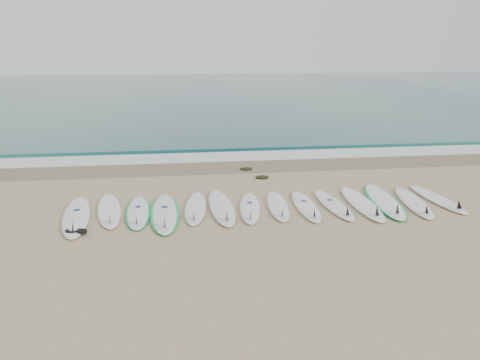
{
  "coord_description": "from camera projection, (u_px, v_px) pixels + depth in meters",
  "views": [
    {
      "loc": [
        -2.0,
        -10.56,
        3.74
      ],
      "look_at": [
        -0.46,
        1.11,
        0.4
      ],
      "focal_mm": 35.0,
      "sensor_mm": 36.0,
      "label": 1
    }
  ],
  "objects": [
    {
      "name": "surfboard_8",
      "position": [
        306.0,
        206.0,
        11.28
      ],
      "size": [
        0.6,
        2.41,
        0.31
      ],
      "rotation": [
        0.0,
        0.0,
        -0.04
      ],
      "color": "white",
      "rests_on": "ground"
    },
    {
      "name": "surfboard_3",
      "position": [
        165.0,
        213.0,
        10.81
      ],
      "size": [
        0.75,
        2.81,
        0.35
      ],
      "rotation": [
        0.0,
        0.0,
        0.03
      ],
      "color": "white",
      "rests_on": "ground"
    },
    {
      "name": "foam_band",
      "position": [
        237.0,
        156.0,
        16.58
      ],
      "size": [
        120.0,
        1.4,
        0.04
      ],
      "primitive_type": "cube",
      "color": "silver",
      "rests_on": "ground"
    },
    {
      "name": "surfboard_13",
      "position": [
        438.0,
        199.0,
        11.8
      ],
      "size": [
        0.62,
        2.45,
        0.31
      ],
      "rotation": [
        0.0,
        0.0,
        0.05
      ],
      "color": "white",
      "rests_on": "ground"
    },
    {
      "name": "surfboard_1",
      "position": [
        109.0,
        210.0,
        10.97
      ],
      "size": [
        0.93,
        2.62,
        0.33
      ],
      "rotation": [
        0.0,
        0.0,
        0.16
      ],
      "color": "white",
      "rests_on": "ground"
    },
    {
      "name": "surfboard_12",
      "position": [
        414.0,
        202.0,
        11.54
      ],
      "size": [
        0.93,
        2.57,
        0.32
      ],
      "rotation": [
        0.0,
        0.0,
        -0.17
      ],
      "color": "white",
      "rests_on": "ground"
    },
    {
      "name": "ground",
      "position": [
        265.0,
        207.0,
        11.34
      ],
      "size": [
        120.0,
        120.0,
        0.0
      ],
      "primitive_type": "plane",
      "color": "tan"
    },
    {
      "name": "surfboard_0",
      "position": [
        76.0,
        217.0,
        10.56
      ],
      "size": [
        0.97,
        2.9,
        0.36
      ],
      "rotation": [
        0.0,
        0.0,
        0.14
      ],
      "color": "white",
      "rests_on": "ground"
    },
    {
      "name": "seaweed_near",
      "position": [
        262.0,
        177.0,
        13.87
      ],
      "size": [
        0.41,
        0.32,
        0.08
      ],
      "primitive_type": "ellipsoid",
      "color": "black",
      "rests_on": "ground"
    },
    {
      "name": "wet_sand_band",
      "position": [
        242.0,
        166.0,
        15.25
      ],
      "size": [
        120.0,
        1.8,
        0.01
      ],
      "primitive_type": "cube",
      "color": "#75674E",
      "rests_on": "ground"
    },
    {
      "name": "surfboard_9",
      "position": [
        334.0,
        205.0,
        11.37
      ],
      "size": [
        0.6,
        2.42,
        0.31
      ],
      "rotation": [
        0.0,
        0.0,
        0.04
      ],
      "color": "white",
      "rests_on": "ground"
    },
    {
      "name": "ocean",
      "position": [
        200.0,
        90.0,
        42.34
      ],
      "size": [
        120.0,
        55.0,
        0.03
      ],
      "primitive_type": "cube",
      "color": "#1C5B57",
      "rests_on": "ground"
    },
    {
      "name": "surfboard_10",
      "position": [
        362.0,
        204.0,
        11.44
      ],
      "size": [
        0.67,
        2.77,
        0.35
      ],
      "rotation": [
        0.0,
        0.0,
        -0.04
      ],
      "color": "white",
      "rests_on": "ground"
    },
    {
      "name": "surfboard_4",
      "position": [
        195.0,
        208.0,
        11.15
      ],
      "size": [
        0.7,
        2.47,
        0.31
      ],
      "rotation": [
        0.0,
        0.0,
        -0.08
      ],
      "color": "white",
      "rests_on": "ground"
    },
    {
      "name": "surfboard_11",
      "position": [
        385.0,
        201.0,
        11.65
      ],
      "size": [
        1.11,
        2.95,
        0.37
      ],
      "rotation": [
        0.0,
        0.0,
        -0.15
      ],
      "color": "white",
      "rests_on": "ground"
    },
    {
      "name": "leash_coil",
      "position": [
        75.0,
        232.0,
        9.72
      ],
      "size": [
        0.46,
        0.36,
        0.11
      ],
      "color": "black",
      "rests_on": "ground"
    },
    {
      "name": "wave_crest",
      "position": [
        232.0,
        147.0,
        18.01
      ],
      "size": [
        120.0,
        1.0,
        0.1
      ],
      "primitive_type": "cube",
      "color": "#1C5B57",
      "rests_on": "ground"
    },
    {
      "name": "surfboard_6",
      "position": [
        250.0,
        208.0,
        11.17
      ],
      "size": [
        0.79,
        2.37,
        0.3
      ],
      "rotation": [
        0.0,
        0.0,
        -0.13
      ],
      "color": "white",
      "rests_on": "ground"
    },
    {
      "name": "surfboard_2",
      "position": [
        138.0,
        212.0,
        10.9
      ],
      "size": [
        0.7,
        2.43,
        0.3
      ],
      "rotation": [
        0.0,
        0.0,
        0.05
      ],
      "color": "white",
      "rests_on": "ground"
    },
    {
      "name": "surfboard_7",
      "position": [
        278.0,
        206.0,
        11.31
      ],
      "size": [
        0.69,
        2.37,
        0.3
      ],
      "rotation": [
        0.0,
        0.0,
        -0.09
      ],
      "color": "white",
      "rests_on": "ground"
    },
    {
      "name": "surfboard_5",
      "position": [
        222.0,
        207.0,
        11.17
      ],
      "size": [
        0.64,
        2.73,
        0.35
      ],
      "rotation": [
        0.0,
        0.0,
        0.03
      ],
      "color": "white",
      "rests_on": "ground"
    },
    {
      "name": "seaweed_far",
      "position": [
        246.0,
        169.0,
        14.81
      ],
      "size": [
        0.4,
        0.31,
        0.08
      ],
      "primitive_type": "ellipsoid",
      "color": "black",
      "rests_on": "ground"
    }
  ]
}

